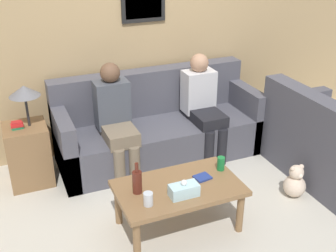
% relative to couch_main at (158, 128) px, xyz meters
% --- Properties ---
extents(ground_plane, '(16.00, 16.00, 0.00)m').
position_rel_couch_main_xyz_m(ground_plane, '(0.00, -0.50, -0.32)').
color(ground_plane, beige).
extents(wall_back, '(9.00, 0.08, 2.60)m').
position_rel_couch_main_xyz_m(wall_back, '(0.00, 0.42, 0.99)').
color(wall_back, tan).
rests_on(wall_back, ground_plane).
extents(couch_main, '(2.20, 0.81, 0.91)m').
position_rel_couch_main_xyz_m(couch_main, '(0.00, 0.00, 0.00)').
color(couch_main, '#4C4C56').
rests_on(couch_main, ground_plane).
extents(couch_side, '(0.81, 1.39, 0.91)m').
position_rel_couch_main_xyz_m(couch_side, '(1.40, -1.11, 0.00)').
color(couch_side, '#4C4C56').
rests_on(couch_side, ground_plane).
extents(coffee_table, '(1.02, 0.61, 0.41)m').
position_rel_couch_main_xyz_m(coffee_table, '(-0.31, -1.24, 0.04)').
color(coffee_table, olive).
rests_on(coffee_table, ground_plane).
extents(side_table_with_lamp, '(0.40, 0.40, 1.01)m').
position_rel_couch_main_xyz_m(side_table_with_lamp, '(-1.37, -0.04, 0.04)').
color(side_table_with_lamp, olive).
rests_on(side_table_with_lamp, ground_plane).
extents(wine_bottle, '(0.08, 0.08, 0.27)m').
position_rel_couch_main_xyz_m(wine_bottle, '(-0.65, -1.20, 0.20)').
color(wine_bottle, '#562319').
rests_on(wine_bottle, coffee_table).
extents(drinking_glass, '(0.08, 0.08, 0.11)m').
position_rel_couch_main_xyz_m(drinking_glass, '(-0.62, -1.39, 0.15)').
color(drinking_glass, silver).
rests_on(drinking_glass, coffee_table).
extents(book_stack, '(0.15, 0.13, 0.02)m').
position_rel_couch_main_xyz_m(book_stack, '(-0.08, -1.22, 0.11)').
color(book_stack, navy).
rests_on(book_stack, coffee_table).
extents(soda_can, '(0.07, 0.07, 0.12)m').
position_rel_couch_main_xyz_m(soda_can, '(0.13, -1.16, 0.16)').
color(soda_can, '#197A38').
rests_on(soda_can, coffee_table).
extents(tissue_box, '(0.23, 0.12, 0.15)m').
position_rel_couch_main_xyz_m(tissue_box, '(-0.32, -1.39, 0.15)').
color(tissue_box, silver).
rests_on(tissue_box, coffee_table).
extents(person_left, '(0.34, 0.60, 1.13)m').
position_rel_couch_main_xyz_m(person_left, '(-0.51, -0.15, 0.29)').
color(person_left, '#756651').
rests_on(person_left, ground_plane).
extents(person_right, '(0.34, 0.60, 1.11)m').
position_rel_couch_main_xyz_m(person_right, '(0.47, -0.15, 0.28)').
color(person_right, black).
rests_on(person_right, ground_plane).
extents(teddy_bear, '(0.21, 0.21, 0.33)m').
position_rel_couch_main_xyz_m(teddy_bear, '(0.89, -1.25, -0.17)').
color(teddy_bear, beige).
rests_on(teddy_bear, ground_plane).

